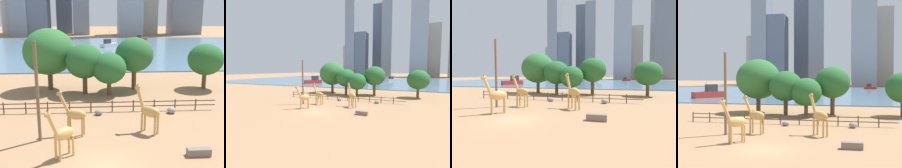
% 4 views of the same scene
% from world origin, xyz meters
% --- Properties ---
extents(ground_plane, '(400.00, 400.00, 0.00)m').
position_xyz_m(ground_plane, '(0.00, 80.00, 0.00)').
color(ground_plane, '#9E7551').
extents(harbor_water, '(180.00, 86.00, 0.20)m').
position_xyz_m(harbor_water, '(0.00, 77.00, 0.10)').
color(harbor_water, slate).
rests_on(harbor_water, ground).
extents(giraffe_tall, '(2.78, 1.20, 4.16)m').
position_xyz_m(giraffe_tall, '(-2.52, 5.94, 1.96)').
color(giraffe_tall, tan).
rests_on(giraffe_tall, ground).
extents(giraffe_companion, '(2.40, 2.19, 4.46)m').
position_xyz_m(giraffe_companion, '(4.18, 5.99, 2.07)').
color(giraffe_companion, tan).
rests_on(giraffe_companion, ground).
extents(giraffe_young, '(2.21, 2.18, 4.16)m').
position_xyz_m(giraffe_young, '(-3.11, 1.71, 1.94)').
color(giraffe_young, tan).
rests_on(giraffe_young, ground).
extents(utility_pole, '(0.28, 0.28, 8.51)m').
position_xyz_m(utility_pole, '(-5.42, 4.93, 4.26)').
color(utility_pole, brown).
rests_on(utility_pole, ground).
extents(boulder_near_fence, '(0.94, 0.93, 0.70)m').
position_xyz_m(boulder_near_fence, '(7.77, 11.08, 0.35)').
color(boulder_near_fence, gray).
rests_on(boulder_near_fence, ground).
extents(boulder_by_pole, '(0.88, 0.79, 0.59)m').
position_xyz_m(boulder_by_pole, '(-0.25, 11.03, 0.30)').
color(boulder_by_pole, gray).
rests_on(boulder_by_pole, ground).
extents(feeding_trough, '(1.80, 0.60, 0.60)m').
position_xyz_m(feeding_trough, '(7.23, 1.36, 0.30)').
color(feeding_trough, '#72665B').
rests_on(feeding_trough, ground).
extents(enclosure_fence, '(26.12, 0.14, 1.30)m').
position_xyz_m(enclosure_fence, '(-0.44, 12.00, 0.77)').
color(enclosure_fence, '#4C3826').
rests_on(enclosure_fence, ground).
extents(tree_left_large, '(5.18, 5.18, 6.83)m').
position_xyz_m(tree_left_large, '(-1.96, 19.92, 4.48)').
color(tree_left_large, brown).
rests_on(tree_left_large, ground).
extents(tree_center_broad, '(7.28, 7.28, 8.82)m').
position_xyz_m(tree_center_broad, '(-7.03, 22.35, 5.53)').
color(tree_center_broad, brown).
rests_on(tree_center_broad, ground).
extents(tree_right_tall, '(5.50, 5.50, 7.54)m').
position_xyz_m(tree_right_tall, '(5.12, 22.03, 5.03)').
color(tree_right_tall, brown).
rests_on(tree_right_tall, ground).
extents(tree_left_small, '(5.08, 5.08, 6.62)m').
position_xyz_m(tree_left_small, '(15.47, 21.53, 4.31)').
color(tree_left_small, brown).
rests_on(tree_left_small, ground).
extents(tree_right_small, '(4.61, 4.61, 5.76)m').
position_xyz_m(tree_right_small, '(1.32, 18.91, 3.67)').
color(tree_right_small, brown).
rests_on(tree_right_small, ground).
extents(boat_ferry, '(7.29, 8.03, 7.21)m').
position_xyz_m(boat_ferry, '(-28.42, 47.95, 1.40)').
color(boat_ferry, '#B22D28').
rests_on(boat_ferry, harbor_water).
extents(boat_sailboat, '(6.13, 5.68, 5.54)m').
position_xyz_m(boat_sailboat, '(4.43, 77.81, 1.13)').
color(boat_sailboat, silver).
rests_on(boat_sailboat, harbor_water).
extents(boat_tug, '(5.10, 6.47, 2.73)m').
position_xyz_m(boat_tug, '(-23.48, 102.24, 1.13)').
color(boat_tug, navy).
rests_on(boat_tug, harbor_water).
extents(boat_barge, '(5.72, 3.63, 2.37)m').
position_xyz_m(boat_barge, '(19.54, 103.52, 1.00)').
color(boat_barge, '#B22D28').
rests_on(boat_barge, harbor_water).
extents(skyline_tower_needle, '(9.43, 13.86, 71.72)m').
position_xyz_m(skyline_tower_needle, '(-17.92, 162.96, 35.86)').
color(skyline_tower_needle, slate).
rests_on(skyline_tower_needle, ground).
extents(skyline_block_central, '(8.90, 15.98, 82.22)m').
position_xyz_m(skyline_block_central, '(-38.99, 139.32, 41.11)').
color(skyline_block_central, gray).
rests_on(skyline_block_central, ground).
extents(skyline_tower_glass, '(9.04, 10.26, 68.88)m').
position_xyz_m(skyline_tower_glass, '(-7.33, 147.96, 34.44)').
color(skyline_tower_glass, gray).
rests_on(skyline_tower_glass, ground).
extents(skyline_block_left, '(10.91, 12.91, 40.57)m').
position_xyz_m(skyline_block_left, '(-29.67, 138.45, 20.29)').
color(skyline_block_left, slate).
rests_on(skyline_block_left, ground).
extents(skyline_block_right, '(16.66, 16.66, 32.26)m').
position_xyz_m(skyline_block_right, '(-48.17, 162.21, 16.13)').
color(skyline_block_right, '#939EAD').
rests_on(skyline_block_right, ground).
extents(skyline_tower_short, '(15.27, 10.93, 46.19)m').
position_xyz_m(skyline_tower_short, '(29.36, 152.89, 23.10)').
color(skyline_tower_short, '#ADA89E').
rests_on(skyline_tower_short, ground).
extents(skyline_block_wide, '(13.03, 12.09, 70.75)m').
position_xyz_m(skyline_block_wide, '(19.23, 137.84, 35.38)').
color(skyline_block_wide, '#939EAD').
rests_on(skyline_block_wide, ground).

